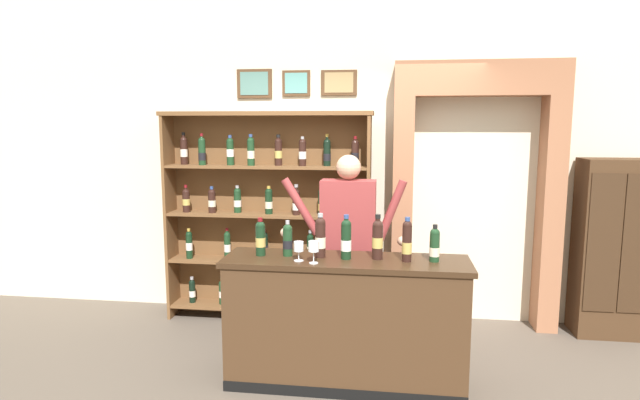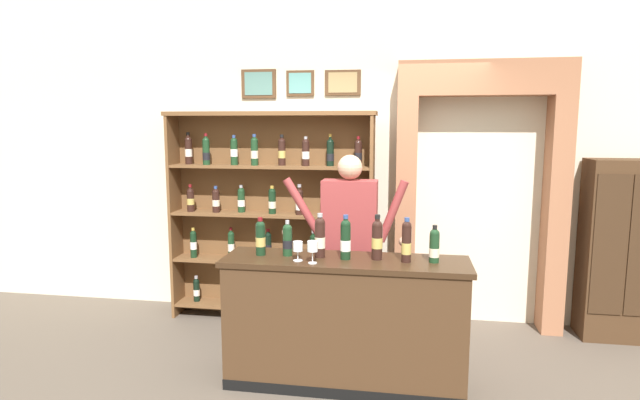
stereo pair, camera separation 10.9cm
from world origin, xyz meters
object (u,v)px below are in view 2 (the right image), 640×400
at_px(wine_shelf, 271,210).
at_px(wine_glass_right, 312,248).
at_px(tasting_bottle_chianti, 377,239).
at_px(tasting_bottle_vin_santo, 434,246).
at_px(tasting_bottle_grappa, 260,237).
at_px(wine_glass_left, 298,248).
at_px(side_cabinet, 618,250).
at_px(tasting_bottle_riserva, 287,239).
at_px(tasting_bottle_prosecco, 346,239).
at_px(tasting_counter, 345,322).
at_px(shopkeeper, 349,232).
at_px(tasting_bottle_bianco, 406,241).
at_px(tasting_bottle_rosso, 320,237).

relative_size(wine_shelf, wine_glass_right, 12.83).
bearing_deg(tasting_bottle_chianti, tasting_bottle_vin_santo, -2.26).
distance_m(tasting_bottle_grappa, wine_glass_left, 0.34).
bearing_deg(tasting_bottle_grappa, side_cabinet, 23.09).
distance_m(tasting_bottle_riserva, tasting_bottle_prosecco, 0.44).
distance_m(tasting_bottle_grappa, tasting_bottle_vin_santo, 1.29).
relative_size(wine_shelf, tasting_bottle_vin_santo, 7.64).
distance_m(tasting_bottle_prosecco, wine_glass_left, 0.36).
relative_size(wine_glass_left, wine_glass_right, 0.89).
height_order(tasting_counter, shopkeeper, shopkeeper).
distance_m(tasting_bottle_prosecco, wine_glass_right, 0.27).
bearing_deg(tasting_bottle_vin_santo, wine_glass_left, -172.98).
relative_size(tasting_bottle_prosecco, tasting_bottle_bianco, 1.02).
bearing_deg(tasting_counter, tasting_bottle_grappa, 178.50).
relative_size(side_cabinet, tasting_bottle_vin_santo, 6.06).
height_order(tasting_bottle_prosecco, tasting_bottle_vin_santo, tasting_bottle_prosecco).
bearing_deg(tasting_bottle_chianti, tasting_counter, -172.31).
xyz_separation_m(tasting_bottle_bianco, wine_glass_left, (-0.78, -0.10, -0.05)).
xyz_separation_m(tasting_bottle_bianco, tasting_bottle_vin_santo, (0.20, 0.02, -0.03)).
height_order(tasting_bottle_rosso, tasting_bottle_bianco, tasting_bottle_rosso).
xyz_separation_m(wine_glass_left, wine_glass_right, (0.12, -0.05, 0.02)).
xyz_separation_m(wine_shelf, shopkeeper, (0.85, -0.67, -0.06)).
bearing_deg(tasting_bottle_grappa, shopkeeper, 42.12).
bearing_deg(tasting_bottle_rosso, tasting_bottle_bianco, -3.08).
bearing_deg(side_cabinet, wine_glass_right, -150.50).
height_order(wine_shelf, tasting_bottle_chianti, wine_shelf).
bearing_deg(tasting_bottle_rosso, tasting_bottle_chianti, 0.77).
bearing_deg(tasting_bottle_prosecco, wine_glass_left, -161.81).
bearing_deg(tasting_bottle_prosecco, tasting_bottle_riserva, 176.52).
xyz_separation_m(tasting_bottle_rosso, tasting_bottle_bianco, (0.63, -0.03, -0.00)).
xyz_separation_m(tasting_bottle_prosecco, tasting_bottle_chianti, (0.23, 0.03, 0.00)).
bearing_deg(tasting_bottle_prosecco, tasting_bottle_bianco, -1.82).
xyz_separation_m(shopkeeper, tasting_bottle_prosecco, (0.04, -0.57, 0.06)).
xyz_separation_m(wine_shelf, wine_glass_left, (0.55, -1.35, -0.05)).
bearing_deg(tasting_bottle_riserva, wine_shelf, 110.21).
xyz_separation_m(shopkeeper, tasting_bottle_chianti, (0.26, -0.54, 0.07)).
xyz_separation_m(tasting_bottle_chianti, wine_glass_left, (-0.56, -0.14, -0.06)).
relative_size(tasting_counter, wine_glass_right, 11.21).
relative_size(tasting_bottle_prosecco, tasting_bottle_vin_santo, 1.21).
xyz_separation_m(tasting_counter, tasting_bottle_bianco, (0.44, -0.01, 0.64)).
height_order(side_cabinet, wine_glass_right, side_cabinet).
bearing_deg(wine_glass_left, side_cabinet, 27.56).
bearing_deg(wine_glass_right, wine_shelf, 115.64).
xyz_separation_m(side_cabinet, wine_glass_right, (-2.56, -1.45, 0.26)).
bearing_deg(wine_glass_left, tasting_bottle_grappa, 158.79).
xyz_separation_m(tasting_bottle_riserva, wine_glass_right, (0.23, -0.19, -0.01)).
bearing_deg(wine_glass_left, tasting_bottle_vin_santo, 7.02).
distance_m(tasting_bottle_grappa, tasting_bottle_prosecco, 0.65).
height_order(side_cabinet, tasting_bottle_bianco, side_cabinet).
relative_size(wine_shelf, tasting_bottle_riserva, 7.68).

